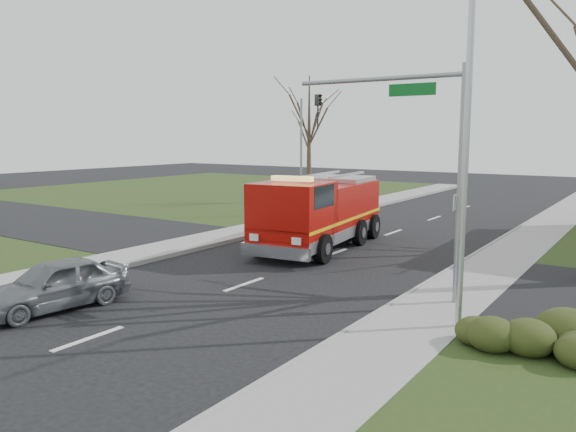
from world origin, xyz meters
The scene contains 10 objects.
ground centered at (0.00, 0.00, 0.00)m, with size 120.00×120.00×0.00m, color black.
sidewalk_right centered at (6.20, 0.00, 0.07)m, with size 2.40×80.00×0.15m, color gray.
sidewalk_left centered at (-6.20, 0.00, 0.07)m, with size 2.40×80.00×0.15m, color gray.
hedge_corner centered at (9.00, -1.00, 0.58)m, with size 2.80×2.00×0.90m, color #2A3513.
bare_tree_left centered at (-10.00, 20.00, 5.56)m, with size 4.50×4.50×9.00m.
traffic_signal_mast centered at (5.21, 1.50, 4.71)m, with size 5.29×0.18×6.80m.
streetlight_pole centered at (7.14, -0.50, 4.55)m, with size 1.48×0.16×8.40m.
utility_pole_far centered at (-6.80, 14.00, 3.50)m, with size 0.14×0.14×7.00m, color gray.
fire_engine centered at (-1.12, 6.60, 1.49)m, with size 3.96×8.47×3.29m.
parked_car_maroon centered at (-2.80, -5.02, 0.71)m, with size 1.68×4.17×1.42m, color slate.
Camera 1 is at (11.23, -14.01, 4.85)m, focal length 35.00 mm.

